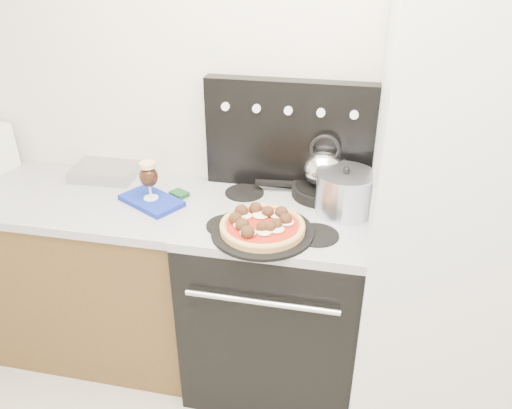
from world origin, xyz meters
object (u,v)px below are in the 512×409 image
(base_cabinet, at_px, (66,271))
(stove_body, at_px, (276,301))
(skillet, at_px, (322,190))
(pizza, at_px, (263,225))
(pizza_pan, at_px, (262,231))
(stock_pot, at_px, (344,194))
(tea_kettle, at_px, (324,165))
(oven_mitt, at_px, (151,201))
(beer_glass, at_px, (149,180))
(fridge, at_px, (451,227))

(base_cabinet, bearing_deg, stove_body, -1.30)
(skillet, bearing_deg, pizza, -118.32)
(stove_body, relative_size, pizza, 2.60)
(pizza, bearing_deg, pizza_pan, 0.00)
(stove_body, distance_m, pizza, 0.55)
(skillet, xyz_separation_m, stock_pot, (0.10, -0.14, 0.06))
(pizza_pan, xyz_separation_m, tea_kettle, (0.20, 0.37, 0.14))
(stove_body, distance_m, pizza_pan, 0.52)
(base_cabinet, height_order, oven_mitt, oven_mitt)
(skillet, relative_size, stock_pot, 1.14)
(base_cabinet, bearing_deg, pizza_pan, -10.42)
(beer_glass, xyz_separation_m, pizza, (0.55, -0.18, -0.06))
(base_cabinet, xyz_separation_m, skillet, (1.27, 0.18, 0.51))
(oven_mitt, bearing_deg, fridge, -1.44)
(beer_glass, xyz_separation_m, stock_pot, (0.85, 0.06, -0.01))
(pizza_pan, height_order, tea_kettle, tea_kettle)
(fridge, relative_size, beer_glass, 10.67)
(stove_body, height_order, pizza, pizza)
(skillet, bearing_deg, stock_pot, -53.06)
(oven_mitt, bearing_deg, skillet, 14.65)
(fridge, relative_size, skillet, 6.92)
(fridge, xyz_separation_m, skillet, (-0.53, 0.23, -0.01))
(pizza_pan, height_order, stock_pot, stock_pot)
(stock_pot, bearing_deg, pizza, -141.95)
(oven_mitt, height_order, beer_glass, beer_glass)
(base_cabinet, height_order, stove_body, stove_body)
(base_cabinet, distance_m, pizza_pan, 1.20)
(beer_glass, distance_m, tea_kettle, 0.77)
(pizza_pan, bearing_deg, skillet, 61.68)
(pizza, bearing_deg, beer_glass, 161.80)
(fridge, bearing_deg, beer_glass, 178.56)
(stock_pot, bearing_deg, oven_mitt, -176.03)
(stock_pot, bearing_deg, fridge, -11.99)
(pizza_pan, distance_m, stock_pot, 0.39)
(base_cabinet, xyz_separation_m, stock_pot, (1.38, 0.04, 0.58))
(fridge, height_order, pizza_pan, fridge)
(stock_pot, bearing_deg, base_cabinet, -178.30)
(stove_body, bearing_deg, base_cabinet, 178.70)
(oven_mitt, height_order, skillet, skillet)
(fridge, bearing_deg, pizza_pan, -168.63)
(fridge, height_order, skillet, fridge)
(base_cabinet, height_order, stock_pot, stock_pot)
(pizza, height_order, tea_kettle, tea_kettle)
(beer_glass, relative_size, stock_pot, 0.74)
(stove_body, xyz_separation_m, oven_mitt, (-0.58, 0.01, 0.47))
(pizza_pan, bearing_deg, tea_kettle, 61.68)
(stock_pot, bearing_deg, stove_body, -166.37)
(oven_mitt, relative_size, pizza, 0.84)
(pizza, bearing_deg, stove_body, 79.35)
(base_cabinet, bearing_deg, oven_mitt, -1.95)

